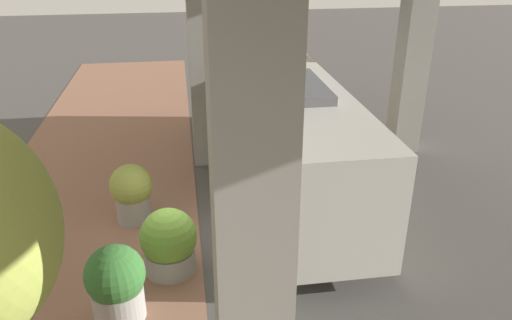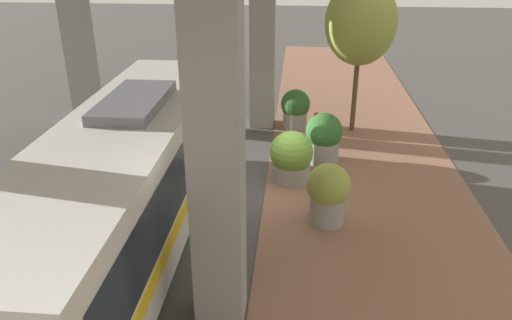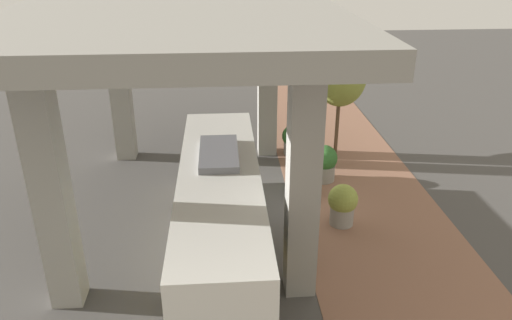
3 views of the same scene
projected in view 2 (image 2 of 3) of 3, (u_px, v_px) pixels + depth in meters
ground_plane at (266, 189)px, 14.75m from camera, size 80.00×80.00×0.00m
sidewalk_strip at (368, 192)px, 14.51m from camera, size 6.00×40.00×0.02m
bus at (126, 181)px, 11.03m from camera, size 2.72×11.27×3.50m
fire_hydrant at (316, 125)px, 18.22m from camera, size 0.44×0.21×0.96m
planter_front at (324, 138)px, 16.11m from camera, size 1.19×1.19×1.68m
planter_middle at (295, 109)px, 18.97m from camera, size 1.11×1.11×1.52m
planter_back at (328, 193)px, 12.69m from camera, size 1.13×1.13×1.65m
planter_extra at (291, 157)px, 14.94m from camera, size 1.30×1.30×1.57m
street_tree_near at (361, 23)px, 17.36m from camera, size 2.50×2.50×5.54m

